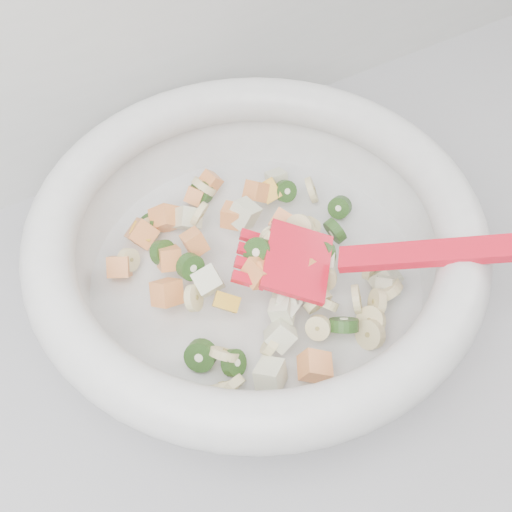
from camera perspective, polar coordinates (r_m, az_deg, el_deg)
counter at (r=1.01m, az=-1.84°, el=-21.31°), size 2.00×0.60×0.90m
mixing_bowl at (r=0.59m, az=0.05°, el=0.79°), size 0.43×0.41×0.15m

